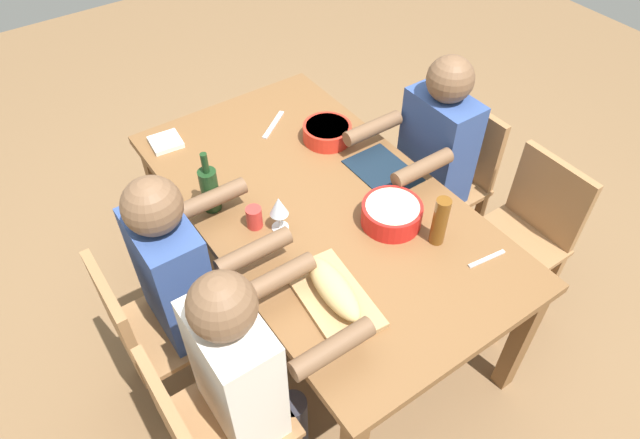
# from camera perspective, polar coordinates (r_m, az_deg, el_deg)

# --- Properties ---
(ground_plane) EXTENTS (8.00, 8.00, 0.00)m
(ground_plane) POSITION_cam_1_polar(r_m,az_deg,el_deg) (2.98, 0.00, -8.46)
(ground_plane) COLOR brown
(dining_table) EXTENTS (1.80, 1.01, 0.74)m
(dining_table) POSITION_cam_1_polar(r_m,az_deg,el_deg) (2.48, 0.00, 0.52)
(dining_table) COLOR brown
(dining_table) RESTS_ON ground_plane
(chair_far_center) EXTENTS (0.40, 0.40, 0.85)m
(chair_far_center) POSITION_cam_1_polar(r_m,az_deg,el_deg) (2.42, -16.59, -10.49)
(chair_far_center) COLOR #9E7044
(chair_far_center) RESTS_ON ground_plane
(diner_far_center) EXTENTS (0.41, 0.53, 1.20)m
(diner_far_center) POSITION_cam_1_polar(r_m,az_deg,el_deg) (2.27, -13.51, -5.44)
(diner_far_center) COLOR #2D2D38
(diner_far_center) RESTS_ON ground_plane
(chair_near_left) EXTENTS (0.40, 0.40, 0.85)m
(chair_near_left) POSITION_cam_1_polar(r_m,az_deg,el_deg) (2.82, 19.93, -1.13)
(chair_near_left) COLOR #9E7044
(chair_near_left) RESTS_ON ground_plane
(chair_near_center) EXTENTS (0.40, 0.40, 0.85)m
(chair_near_center) POSITION_cam_1_polar(r_m,az_deg,el_deg) (3.02, 13.01, 4.47)
(chair_near_center) COLOR #9E7044
(chair_near_center) RESTS_ON ground_plane
(diner_near_center) EXTENTS (0.41, 0.53, 1.20)m
(diner_near_center) POSITION_cam_1_polar(r_m,az_deg,el_deg) (2.78, 11.02, 6.42)
(diner_near_center) COLOR #2D2D38
(diner_near_center) RESTS_ON ground_plane
(chair_far_left) EXTENTS (0.40, 0.40, 0.85)m
(chair_far_left) POSITION_cam_1_polar(r_m,az_deg,el_deg) (2.16, -11.22, -19.80)
(chair_far_left) COLOR #9E7044
(chair_far_left) RESTS_ON ground_plane
(diner_far_left) EXTENTS (0.41, 0.53, 1.20)m
(diner_far_left) POSITION_cam_1_polar(r_m,az_deg,el_deg) (1.99, -7.29, -14.71)
(diner_far_left) COLOR #2D2D38
(diner_far_left) RESTS_ON ground_plane
(serving_bowl_pasta) EXTENTS (0.25, 0.25, 0.09)m
(serving_bowl_pasta) POSITION_cam_1_polar(r_m,az_deg,el_deg) (2.32, 7.23, 0.65)
(serving_bowl_pasta) COLOR red
(serving_bowl_pasta) RESTS_ON dining_table
(serving_bowl_salad) EXTENTS (0.23, 0.23, 0.08)m
(serving_bowl_salad) POSITION_cam_1_polar(r_m,az_deg,el_deg) (2.72, 0.73, 8.83)
(serving_bowl_salad) COLOR red
(serving_bowl_salad) RESTS_ON dining_table
(cutting_board) EXTENTS (0.42, 0.26, 0.02)m
(cutting_board) POSITION_cam_1_polar(r_m,az_deg,el_deg) (2.08, 1.33, -7.82)
(cutting_board) COLOR tan
(cutting_board) RESTS_ON dining_table
(bread_loaf) EXTENTS (0.33, 0.14, 0.09)m
(bread_loaf) POSITION_cam_1_polar(r_m,az_deg,el_deg) (2.03, 1.35, -6.90)
(bread_loaf) COLOR tan
(bread_loaf) RESTS_ON cutting_board
(wine_bottle) EXTENTS (0.08, 0.08, 0.29)m
(wine_bottle) POSITION_cam_1_polar(r_m,az_deg,el_deg) (2.37, -11.04, 3.06)
(wine_bottle) COLOR #193819
(wine_bottle) RESTS_ON dining_table
(beer_bottle) EXTENTS (0.06, 0.06, 0.22)m
(beer_bottle) POSITION_cam_1_polar(r_m,az_deg,el_deg) (2.23, 11.96, -0.17)
(beer_bottle) COLOR brown
(beer_bottle) RESTS_ON dining_table
(wine_glass) EXTENTS (0.08, 0.08, 0.17)m
(wine_glass) POSITION_cam_1_polar(r_m,az_deg,el_deg) (2.24, -4.16, 1.21)
(wine_glass) COLOR silver
(wine_glass) RESTS_ON dining_table
(cup_far_center) EXTENTS (0.07, 0.07, 0.09)m
(cup_far_center) POSITION_cam_1_polar(r_m,az_deg,el_deg) (2.30, -6.63, 0.21)
(cup_far_center) COLOR red
(cup_far_center) RESTS_ON dining_table
(fork_near_left) EXTENTS (0.04, 0.17, 0.01)m
(fork_near_left) POSITION_cam_1_polar(r_m,az_deg,el_deg) (2.29, 16.42, -3.81)
(fork_near_left) COLOR silver
(fork_near_left) RESTS_ON dining_table
(placemat_near_center) EXTENTS (0.32, 0.23, 0.01)m
(placemat_near_center) POSITION_cam_1_polar(r_m,az_deg,el_deg) (2.58, 6.31, 4.90)
(placemat_near_center) COLOR #142333
(placemat_near_center) RESTS_ON dining_table
(carving_knife) EXTENTS (0.16, 0.20, 0.01)m
(carving_knife) POSITION_cam_1_polar(r_m,az_deg,el_deg) (2.85, -4.70, 9.48)
(carving_knife) COLOR silver
(carving_knife) RESTS_ON dining_table
(napkin_stack) EXTENTS (0.15, 0.15, 0.02)m
(napkin_stack) POSITION_cam_1_polar(r_m,az_deg,el_deg) (2.81, -15.24, 7.52)
(napkin_stack) COLOR white
(napkin_stack) RESTS_ON dining_table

